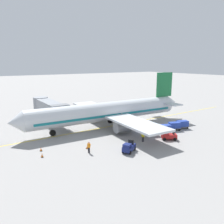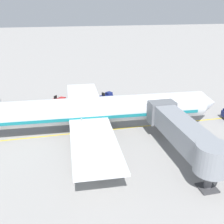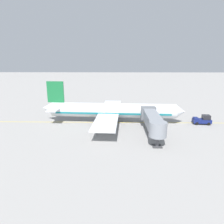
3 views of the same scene
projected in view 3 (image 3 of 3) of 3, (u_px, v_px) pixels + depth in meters
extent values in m
plane|color=gray|center=(119.00, 122.00, 54.86)|extent=(400.00, 400.00, 0.00)
cube|color=gold|center=(119.00, 122.00, 54.86)|extent=(0.24, 80.00, 0.01)
cylinder|color=silver|center=(113.00, 110.00, 54.17)|extent=(5.54, 32.16, 3.70)
cube|color=#14707A|center=(113.00, 112.00, 54.29)|extent=(5.43, 29.61, 0.44)
cone|color=silver|center=(180.00, 111.00, 52.88)|extent=(3.76, 2.61, 3.63)
cone|color=silver|center=(48.00, 108.00, 55.41)|extent=(3.30, 2.98, 3.14)
cube|color=black|center=(173.00, 109.00, 52.85)|extent=(2.83, 1.26, 0.60)
cube|color=silver|center=(109.00, 113.00, 54.41)|extent=(30.25, 6.92, 0.36)
cylinder|color=gray|center=(114.00, 112.00, 59.97)|extent=(2.18, 3.31, 2.00)
cylinder|color=gray|center=(110.00, 124.00, 49.35)|extent=(2.18, 3.31, 2.00)
cube|color=#196B38|center=(55.00, 92.00, 54.15)|extent=(0.57, 4.41, 5.50)
cube|color=silver|center=(57.00, 107.00, 55.15)|extent=(10.13, 3.17, 0.24)
cylinder|color=black|center=(156.00, 121.00, 54.01)|extent=(0.51, 1.12, 1.10)
cylinder|color=gray|center=(156.00, 115.00, 53.62)|extent=(0.24, 0.24, 2.00)
cylinder|color=black|center=(106.00, 118.00, 57.23)|extent=(0.51, 1.12, 1.10)
cylinder|color=gray|center=(106.00, 112.00, 56.84)|extent=(0.24, 0.24, 2.00)
cylinder|color=black|center=(104.00, 123.00, 52.79)|extent=(0.51, 1.12, 1.10)
cylinder|color=gray|center=(104.00, 117.00, 52.40)|extent=(0.24, 0.24, 2.00)
cube|color=gray|center=(152.00, 120.00, 45.25)|extent=(12.87, 2.80, 2.60)
cube|color=slate|center=(148.00, 113.00, 50.71)|extent=(2.00, 3.50, 2.99)
cylinder|color=gray|center=(158.00, 129.00, 39.02)|extent=(3.36, 3.36, 2.86)
cylinder|color=#4C4C51|center=(157.00, 141.00, 39.62)|extent=(0.70, 0.70, 2.19)
cube|color=#38383A|center=(157.00, 146.00, 39.87)|extent=(1.80, 1.80, 0.16)
cube|color=navy|center=(202.00, 121.00, 53.34)|extent=(2.54, 4.56, 0.90)
cube|color=black|center=(206.00, 117.00, 52.99)|extent=(1.79, 1.97, 1.10)
cube|color=navy|center=(196.00, 118.00, 53.33)|extent=(1.95, 1.24, 0.36)
cylinder|color=black|center=(197.00, 123.00, 52.68)|extent=(0.41, 0.83, 0.80)
cylinder|color=black|center=(195.00, 121.00, 54.49)|extent=(0.41, 0.83, 0.80)
cylinder|color=black|center=(209.00, 124.00, 52.41)|extent=(0.41, 0.83, 0.80)
cylinder|color=black|center=(206.00, 122.00, 54.21)|extent=(0.41, 0.83, 0.80)
cube|color=#B21E1E|center=(99.00, 109.00, 66.86)|extent=(2.39, 2.74, 0.70)
cube|color=#B21E1E|center=(101.00, 107.00, 66.34)|extent=(1.43, 1.44, 0.44)
cube|color=black|center=(98.00, 107.00, 67.08)|extent=(0.79, 0.60, 0.64)
cylinder|color=black|center=(100.00, 107.00, 66.63)|extent=(0.21, 0.26, 0.54)
cylinder|color=black|center=(103.00, 110.00, 66.89)|extent=(0.48, 0.58, 0.56)
cylinder|color=black|center=(100.00, 111.00, 66.04)|extent=(0.48, 0.58, 0.56)
cylinder|color=black|center=(98.00, 109.00, 67.87)|extent=(0.48, 0.58, 0.56)
cylinder|color=black|center=(96.00, 110.00, 67.01)|extent=(0.48, 0.58, 0.56)
cube|color=navy|center=(127.00, 109.00, 67.11)|extent=(2.25, 2.77, 0.70)
cube|color=navy|center=(129.00, 107.00, 67.28)|extent=(1.40, 1.41, 0.44)
cube|color=black|center=(125.00, 107.00, 66.64)|extent=(0.81, 0.54, 0.64)
cylinder|color=black|center=(127.00, 107.00, 67.01)|extent=(0.20, 0.27, 0.54)
cylinder|color=black|center=(129.00, 109.00, 68.05)|extent=(0.44, 0.59, 0.56)
cylinder|color=black|center=(130.00, 110.00, 67.13)|extent=(0.44, 0.59, 0.56)
cylinder|color=black|center=(124.00, 110.00, 67.28)|extent=(0.44, 0.59, 0.56)
cylinder|color=black|center=(126.00, 110.00, 66.35)|extent=(0.44, 0.59, 0.56)
cube|color=#4C4C51|center=(101.00, 112.00, 63.61)|extent=(1.97, 2.51, 0.12)
cube|color=#233D9E|center=(101.00, 110.00, 63.46)|extent=(1.87, 2.39, 1.10)
cylinder|color=#4C4C51|center=(106.00, 113.00, 63.11)|extent=(0.30, 0.68, 0.07)
cylinder|color=black|center=(104.00, 113.00, 63.88)|extent=(0.24, 0.38, 0.36)
cylinder|color=black|center=(103.00, 114.00, 62.88)|extent=(0.24, 0.38, 0.36)
cylinder|color=black|center=(99.00, 112.00, 64.46)|extent=(0.24, 0.38, 0.36)
cylinder|color=black|center=(98.00, 113.00, 63.46)|extent=(0.24, 0.38, 0.36)
cube|color=#4C4C51|center=(92.00, 112.00, 64.08)|extent=(1.97, 2.51, 0.12)
cube|color=#233D9E|center=(92.00, 110.00, 63.93)|extent=(1.87, 2.39, 1.10)
cylinder|color=#4C4C51|center=(96.00, 112.00, 63.58)|extent=(0.30, 0.68, 0.07)
cylinder|color=black|center=(95.00, 112.00, 64.35)|extent=(0.24, 0.38, 0.36)
cylinder|color=black|center=(93.00, 113.00, 63.36)|extent=(0.24, 0.38, 0.36)
cylinder|color=black|center=(90.00, 112.00, 64.93)|extent=(0.24, 0.38, 0.36)
cylinder|color=black|center=(89.00, 113.00, 63.93)|extent=(0.24, 0.38, 0.36)
cube|color=#4C4C51|center=(82.00, 112.00, 63.86)|extent=(1.97, 2.51, 0.12)
cube|color=#233D9E|center=(82.00, 110.00, 63.71)|extent=(1.87, 2.39, 1.10)
cylinder|color=#4C4C51|center=(86.00, 112.00, 63.36)|extent=(0.30, 0.68, 0.07)
cylinder|color=black|center=(86.00, 113.00, 64.14)|extent=(0.24, 0.38, 0.36)
cylinder|color=black|center=(84.00, 113.00, 63.14)|extent=(0.24, 0.38, 0.36)
cylinder|color=black|center=(81.00, 112.00, 64.71)|extent=(0.24, 0.38, 0.36)
cylinder|color=black|center=(79.00, 113.00, 63.71)|extent=(0.24, 0.38, 0.36)
cube|color=#4C4C51|center=(75.00, 112.00, 63.99)|extent=(1.97, 2.51, 0.12)
cube|color=#233D9E|center=(75.00, 110.00, 63.84)|extent=(1.87, 2.39, 1.10)
cylinder|color=#4C4C51|center=(79.00, 112.00, 63.49)|extent=(0.30, 0.68, 0.07)
cylinder|color=black|center=(78.00, 112.00, 64.26)|extent=(0.24, 0.38, 0.36)
cylinder|color=black|center=(76.00, 113.00, 63.26)|extent=(0.24, 0.38, 0.36)
cylinder|color=black|center=(74.00, 112.00, 64.84)|extent=(0.24, 0.38, 0.36)
cylinder|color=black|center=(72.00, 113.00, 63.84)|extent=(0.24, 0.38, 0.36)
cylinder|color=#232328|center=(144.00, 111.00, 64.40)|extent=(0.15, 0.15, 0.85)
cylinder|color=#232328|center=(144.00, 112.00, 64.21)|extent=(0.15, 0.15, 0.85)
cube|color=orange|center=(144.00, 109.00, 64.12)|extent=(0.43, 0.34, 0.60)
cylinder|color=orange|center=(144.00, 109.00, 64.37)|extent=(0.24, 0.15, 0.57)
cylinder|color=orange|center=(145.00, 110.00, 63.90)|extent=(0.24, 0.15, 0.57)
sphere|color=#997051|center=(144.00, 108.00, 64.01)|extent=(0.22, 0.22, 0.22)
cube|color=red|center=(144.00, 108.00, 64.01)|extent=(0.28, 0.15, 0.10)
cylinder|color=#232328|center=(113.00, 111.00, 65.27)|extent=(0.15, 0.15, 0.85)
cylinder|color=#232328|center=(113.00, 111.00, 65.19)|extent=(0.15, 0.15, 0.85)
cube|color=yellow|center=(113.00, 109.00, 65.05)|extent=(0.37, 0.44, 0.60)
cylinder|color=yellow|center=(112.00, 109.00, 65.15)|extent=(0.17, 0.24, 0.57)
cylinder|color=yellow|center=(114.00, 109.00, 64.96)|extent=(0.17, 0.24, 0.57)
sphere|color=#997051|center=(113.00, 107.00, 64.94)|extent=(0.22, 0.22, 0.22)
cube|color=red|center=(113.00, 107.00, 64.93)|extent=(0.17, 0.27, 0.10)
cube|color=black|center=(166.00, 117.00, 59.79)|extent=(0.36, 0.36, 0.04)
cone|color=orange|center=(166.00, 116.00, 59.71)|extent=(0.30, 0.30, 0.55)
cylinder|color=white|center=(166.00, 116.00, 59.71)|extent=(0.21, 0.21, 0.06)
cube|color=black|center=(166.00, 115.00, 62.05)|extent=(0.36, 0.36, 0.04)
cone|color=orange|center=(166.00, 114.00, 61.98)|extent=(0.30, 0.30, 0.55)
cylinder|color=white|center=(166.00, 114.00, 61.97)|extent=(0.21, 0.21, 0.06)
cube|color=black|center=(143.00, 114.00, 62.84)|extent=(0.36, 0.36, 0.04)
cone|color=orange|center=(143.00, 113.00, 62.76)|extent=(0.30, 0.30, 0.55)
cylinder|color=white|center=(143.00, 113.00, 62.76)|extent=(0.21, 0.21, 0.06)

